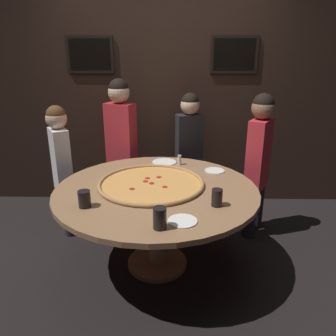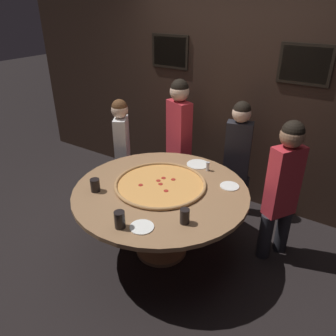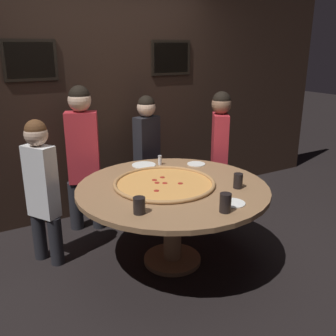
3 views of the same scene
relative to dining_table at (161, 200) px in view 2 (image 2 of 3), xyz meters
The scene contains 15 objects.
ground_plane 0.62m from the dining_table, ahead, with size 24.00×24.00×0.00m, color black.
back_wall 1.58m from the dining_table, 90.00° to the left, with size 6.40×0.08×2.60m.
dining_table is the anchor object (origin of this frame).
giant_pizza 0.16m from the dining_table, 126.76° to the left, with size 0.89×0.89×0.03m.
drink_cup_near_left 0.68m from the dining_table, 84.96° to the right, with size 0.09×0.09×0.14m, color black.
drink_cup_beside_pizza 0.63m from the dining_table, 144.06° to the right, with size 0.09×0.09×0.12m, color black.
drink_cup_centre_back 0.58m from the dining_table, 35.37° to the right, with size 0.08×0.08×0.13m, color black.
white_plate_right_side 0.67m from the dining_table, 37.79° to the left, with size 0.18×0.18×0.01m, color white.
white_plate_near_front 0.60m from the dining_table, 70.11° to the right, with size 0.19×0.19×0.01m, color white.
white_plate_left_side 0.66m from the dining_table, 85.95° to the left, with size 0.24×0.24×0.01m, color white.
condiment_shaker 0.63m from the dining_table, 71.27° to the left, with size 0.04×0.04×0.10m.
diner_side_right 1.14m from the dining_table, 148.98° to the left, with size 0.27×0.34×1.31m.
diner_far_left 1.14m from the dining_table, 74.08° to the left, with size 0.36×0.22×1.37m.
diner_centre_back 1.16m from the dining_table, 113.03° to the left, with size 0.40×0.28×1.52m.
diner_side_left 1.15m from the dining_table, 31.81° to the left, with size 0.30×0.37×1.43m.
Camera 2 is at (1.50, -2.16, 2.34)m, focal length 35.00 mm.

